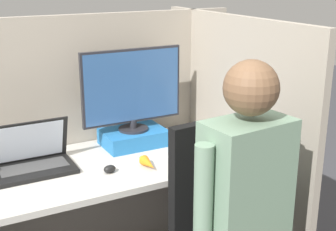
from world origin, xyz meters
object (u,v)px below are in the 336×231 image
object	(u,v)px
paper_box	(134,137)
person	(252,208)
laptop	(33,161)
carrot_toy	(148,164)
monitor	(132,88)
stapler	(201,138)

from	to	relation	value
paper_box	person	size ratio (longest dim) A/B	0.25
laptop	carrot_toy	xyz separation A→B (m)	(0.49, -0.24, -0.02)
paper_box	laptop	distance (m)	0.56
monitor	stapler	distance (m)	0.47
paper_box	monitor	bearing A→B (deg)	90.00
carrot_toy	laptop	bearing A→B (deg)	153.90
carrot_toy	person	world-z (taller)	person
stapler	carrot_toy	bearing A→B (deg)	-156.73
laptop	stapler	distance (m)	0.90
person	paper_box	bearing A→B (deg)	94.15
laptop	carrot_toy	world-z (taller)	laptop
paper_box	stapler	size ratio (longest dim) A/B	2.30
paper_box	person	distance (m)	0.94
paper_box	stapler	distance (m)	0.37
laptop	stapler	bearing A→B (deg)	-4.05
stapler	laptop	bearing A→B (deg)	175.95
monitor	stapler	world-z (taller)	monitor
monitor	laptop	world-z (taller)	monitor
monitor	person	world-z (taller)	person
stapler	paper_box	bearing A→B (deg)	156.11
paper_box	monitor	size ratio (longest dim) A/B	0.60
carrot_toy	stapler	bearing A→B (deg)	23.27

